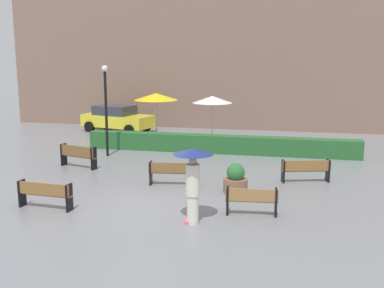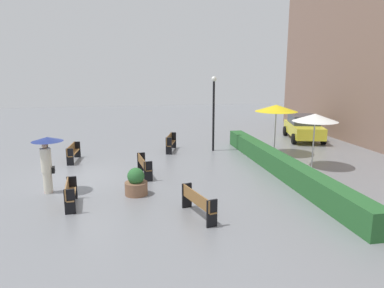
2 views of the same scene
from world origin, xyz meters
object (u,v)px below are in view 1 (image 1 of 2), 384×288
Objects in this scene: bench_near_left at (44,193)px; bench_near_right at (252,199)px; bench_far_left at (78,155)px; pedestrian_with_umbrella at (193,173)px; patio_umbrella_white at (212,100)px; bench_mid_center at (173,171)px; planter_pot at (236,180)px; parked_car at (117,118)px; lamp_post at (106,101)px; bench_far_right at (306,169)px; patio_umbrella_yellow at (156,97)px.

bench_near_left reaches higher than bench_near_right.
bench_far_left is 7.94m from pedestrian_with_umbrella.
bench_near_left is 6.16m from bench_near_right.
bench_near_left is at bearing -106.04° from patio_umbrella_white.
bench_mid_center is 0.70× the size of patio_umbrella_white.
parked_car is (-8.47, 10.91, 0.39)m from planter_pot.
bench_near_left is at bearing -173.00° from bench_near_right.
lamp_post is (-5.62, 7.55, 1.08)m from pedestrian_with_umbrella.
bench_far_left reaches higher than bench_near_left.
pedestrian_with_umbrella is (5.94, -5.20, 0.87)m from bench_far_left.
bench_far_left reaches higher than bench_far_right.
bench_far_right is 0.67× the size of patio_umbrella_yellow.
patio_umbrella_yellow reaches higher than parked_car.
bench_far_left is at bearing 178.23° from bench_far_right.
bench_mid_center is at bearing 112.77° from pedestrian_with_umbrella.
lamp_post is (-4.15, 4.04, 1.99)m from bench_mid_center.
patio_umbrella_white is (-4.55, 6.31, 1.83)m from bench_far_right.
bench_near_left is at bearing -151.46° from planter_pot.
parked_car reaches higher than bench_far_right.
planter_pot is 0.24× the size of lamp_post.
planter_pot is at bearing -56.20° from patio_umbrella_yellow.
lamp_post is 0.91× the size of parked_car.
bench_far_left is (-7.46, 4.25, 0.06)m from bench_near_right.
bench_near_left is 1.00× the size of bench_mid_center.
bench_near_left is 0.67× the size of patio_umbrella_yellow.
patio_umbrella_white reaches higher than planter_pot.
pedestrian_with_umbrella is 0.51× the size of lamp_post.
bench_near_right is at bearing -40.50° from bench_mid_center.
bench_far_left is at bearing -78.83° from parked_car.
lamp_post is (-6.41, 4.43, 2.06)m from planter_pot.
bench_near_right is 0.37× the size of lamp_post.
patio_umbrella_white is at bearing 41.16° from lamp_post.
bench_mid_center is at bearing -20.71° from bench_far_left.
patio_umbrella_white is at bearing -24.16° from parked_car.
bench_mid_center is 6.13m from lamp_post.
lamp_post reaches higher than patio_umbrella_yellow.
lamp_post is (-8.75, 2.64, 2.00)m from bench_far_right.
lamp_post is at bearing 82.39° from bench_far_left.
bench_near_left is 0.85× the size of pedestrian_with_umbrella.
bench_mid_center is 12.23m from parked_car.
bench_near_right is 9.94m from lamp_post.
patio_umbrella_yellow is (-7.31, 5.64, 1.98)m from bench_far_right.
patio_umbrella_white reaches higher than pedestrian_with_umbrella.
planter_pot is (0.79, 3.12, -0.99)m from pedestrian_with_umbrella.
bench_far_left is 7.74m from patio_umbrella_white.
pedestrian_with_umbrella is at bearing -67.23° from bench_mid_center.
bench_near_right is 1.52× the size of planter_pot.
patio_umbrella_white reaches higher than bench_near_left.
bench_far_right is 1.02× the size of bench_mid_center.
pedestrian_with_umbrella is 0.83× the size of patio_umbrella_white.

